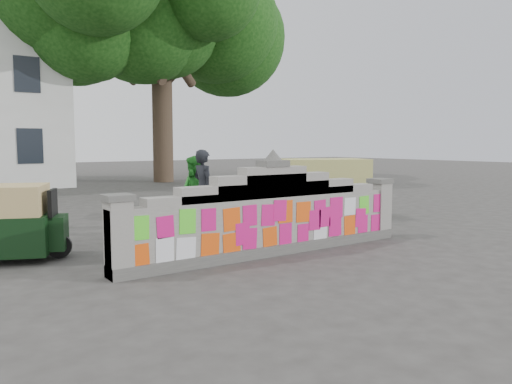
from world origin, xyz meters
TOP-DOWN VIEW (x-y plane):
  - ground at (0.00, 0.00)m, footprint 100.00×100.00m
  - parapet_wall at (-0.00, -0.01)m, footprint 6.48×0.44m
  - shade_tree at (6.00, 18.00)m, footprint 12.00×10.00m
  - cyclist_bike at (-0.26, 2.22)m, footprint 2.00×0.86m
  - cyclist_rider at (-0.26, 2.22)m, footprint 0.47×0.67m
  - pedestrian at (-0.05, 3.07)m, footprint 0.75×0.93m
  - rickshaw_right at (3.71, 2.77)m, footprint 3.14×2.27m

SIDE VIEW (x-z plane):
  - ground at x=0.00m, z-range 0.00..0.00m
  - cyclist_bike at x=-0.26m, z-range 0.00..1.02m
  - parapet_wall at x=0.00m, z-range -0.26..1.75m
  - cyclist_rider at x=-0.26m, z-range 0.00..1.73m
  - rickshaw_right at x=3.71m, z-range 0.03..1.72m
  - pedestrian at x=-0.05m, z-range 0.00..1.83m
  - shade_tree at x=6.00m, z-range 2.94..14.94m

